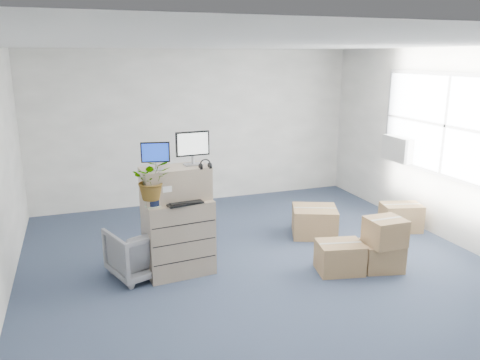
% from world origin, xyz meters
% --- Properties ---
extents(ground, '(7.00, 7.00, 0.00)m').
position_xyz_m(ground, '(0.00, 0.00, 0.00)').
color(ground, '#2A334C').
rests_on(ground, ground).
extents(wall_back, '(6.00, 0.02, 2.80)m').
position_xyz_m(wall_back, '(0.00, 3.51, 1.40)').
color(wall_back, '#B4B3AB').
rests_on(wall_back, ground).
extents(wall_right, '(0.02, 7.00, 2.80)m').
position_xyz_m(wall_right, '(3.01, 0.00, 1.40)').
color(wall_right, '#B4B3AB').
rests_on(wall_right, ground).
extents(window, '(0.07, 2.72, 1.52)m').
position_xyz_m(window, '(2.96, 0.50, 1.70)').
color(window, gray).
rests_on(window, wall_right).
extents(ac_unit, '(0.24, 0.60, 0.40)m').
position_xyz_m(ac_unit, '(2.87, 1.40, 1.20)').
color(ac_unit, silver).
rests_on(ac_unit, wall_right).
extents(filing_cabinet_lower, '(0.86, 0.57, 0.96)m').
position_xyz_m(filing_cabinet_lower, '(-1.02, 0.59, 0.48)').
color(filing_cabinet_lower, gray).
rests_on(filing_cabinet_lower, ground).
extents(filing_cabinet_upper, '(0.86, 0.48, 0.41)m').
position_xyz_m(filing_cabinet_upper, '(-1.02, 0.63, 1.16)').
color(filing_cabinet_upper, gray).
rests_on(filing_cabinet_upper, filing_cabinet_lower).
extents(monitor_left, '(0.34, 0.16, 0.33)m').
position_xyz_m(monitor_left, '(-1.26, 0.57, 1.56)').
color(monitor_left, '#99999E').
rests_on(monitor_left, filing_cabinet_upper).
extents(monitor_right, '(0.43, 0.17, 0.42)m').
position_xyz_m(monitor_right, '(-0.78, 0.68, 1.61)').
color(monitor_right, '#99999E').
rests_on(monitor_right, filing_cabinet_upper).
extents(headphones, '(0.14, 0.03, 0.14)m').
position_xyz_m(headphones, '(-0.68, 0.48, 1.41)').
color(headphones, black).
rests_on(headphones, filing_cabinet_upper).
extents(keyboard, '(0.47, 0.26, 0.02)m').
position_xyz_m(keyboard, '(-0.96, 0.41, 0.97)').
color(keyboard, black).
rests_on(keyboard, filing_cabinet_lower).
extents(mouse, '(0.09, 0.07, 0.03)m').
position_xyz_m(mouse, '(-0.72, 0.53, 0.97)').
color(mouse, silver).
rests_on(mouse, filing_cabinet_lower).
extents(water_bottle, '(0.06, 0.06, 0.22)m').
position_xyz_m(water_bottle, '(-0.98, 0.61, 1.07)').
color(water_bottle, gray).
rests_on(water_bottle, filing_cabinet_lower).
extents(phone_dock, '(0.05, 0.04, 0.11)m').
position_xyz_m(phone_dock, '(-1.02, 0.66, 1.00)').
color(phone_dock, silver).
rests_on(phone_dock, filing_cabinet_lower).
extents(external_drive, '(0.20, 0.16, 0.05)m').
position_xyz_m(external_drive, '(-0.73, 0.75, 0.99)').
color(external_drive, black).
rests_on(external_drive, filing_cabinet_lower).
extents(tissue_box, '(0.24, 0.13, 0.09)m').
position_xyz_m(tissue_box, '(-0.69, 0.74, 1.06)').
color(tissue_box, '#4596ED').
rests_on(tissue_box, external_drive).
extents(potted_plant, '(0.49, 0.53, 0.46)m').
position_xyz_m(potted_plant, '(-1.33, 0.46, 1.22)').
color(potted_plant, '#93A686').
rests_on(potted_plant, filing_cabinet_lower).
extents(office_chair, '(0.84, 0.81, 0.69)m').
position_xyz_m(office_chair, '(-1.51, 0.68, 0.34)').
color(office_chair, slate).
rests_on(office_chair, ground).
extents(cardboard_boxes, '(2.34, 2.01, 0.71)m').
position_xyz_m(cardboard_boxes, '(1.50, 0.49, 0.25)').
color(cardboard_boxes, olive).
rests_on(cardboard_boxes, ground).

